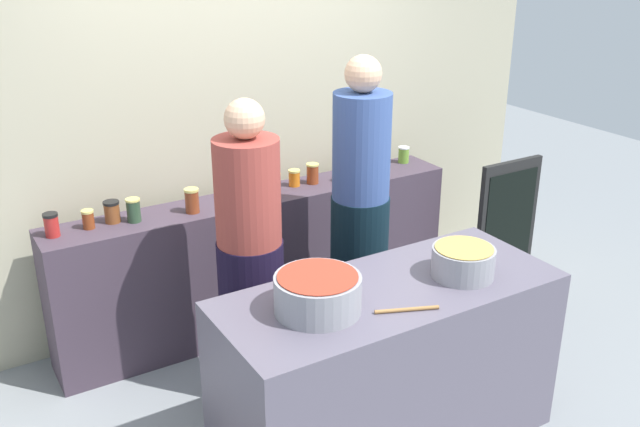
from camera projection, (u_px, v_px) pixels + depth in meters
ground at (352, 408)px, 3.95m from camera, size 12.00×12.00×0.00m
storefront_wall at (231, 93)px, 4.54m from camera, size 4.80×0.12×3.00m
display_shelf at (261, 260)px, 4.65m from camera, size 2.70×0.36×0.91m
prep_table at (387, 367)px, 3.54m from camera, size 1.70×0.70×0.89m
preserve_jar_0 at (52, 225)px, 3.87m from camera, size 0.08×0.08×0.13m
preserve_jar_1 at (88, 219)px, 3.97m from camera, size 0.07×0.07×0.11m
preserve_jar_2 at (112, 212)px, 4.05m from camera, size 0.09×0.09×0.13m
preserve_jar_3 at (134, 210)px, 4.06m from camera, size 0.08×0.08×0.14m
preserve_jar_4 at (192, 200)px, 4.19m from camera, size 0.09×0.09×0.15m
preserve_jar_5 at (274, 184)px, 4.47m from camera, size 0.08×0.08×0.14m
preserve_jar_6 at (294, 178)px, 4.63m from camera, size 0.08×0.08×0.11m
preserve_jar_7 at (313, 173)px, 4.67m from camera, size 0.08×0.08×0.14m
preserve_jar_8 at (348, 173)px, 4.70m from camera, size 0.08×0.08×0.12m
preserve_jar_9 at (354, 166)px, 4.86m from camera, size 0.07×0.07×0.10m
preserve_jar_10 at (376, 160)px, 4.94m from camera, size 0.08×0.08×0.13m
preserve_jar_11 at (404, 155)px, 5.08m from camera, size 0.08×0.08×0.12m
cooking_pot_left at (318, 294)px, 3.15m from camera, size 0.39×0.39×0.17m
cooking_pot_center at (463, 262)px, 3.47m from camera, size 0.31×0.31×0.15m
wooden_spoon at (407, 310)px, 3.17m from camera, size 0.28×0.13×0.02m
cook_with_tongs at (251, 268)px, 3.83m from camera, size 0.36×0.36×1.71m
cook_in_cap at (360, 224)px, 4.23m from camera, size 0.35×0.35×1.84m
chalkboard_sign at (506, 230)px, 4.95m from camera, size 0.52×0.05×1.03m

